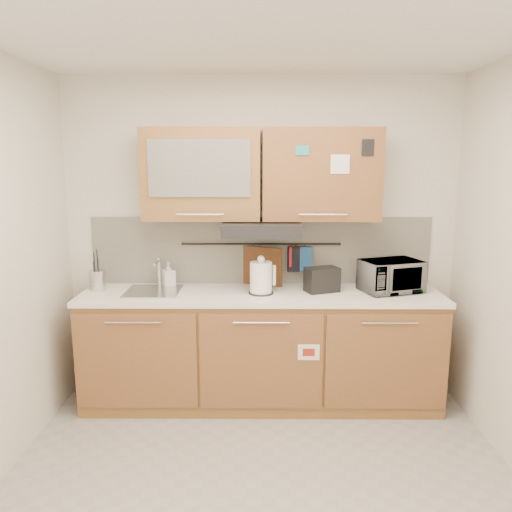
{
  "coord_description": "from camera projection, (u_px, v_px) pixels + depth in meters",
  "views": [
    {
      "loc": [
        -0.01,
        -2.59,
        1.95
      ],
      "look_at": [
        -0.04,
        1.05,
        1.24
      ],
      "focal_mm": 35.0,
      "sensor_mm": 36.0,
      "label": 1
    }
  ],
  "objects": [
    {
      "name": "wall_back",
      "position": [
        261.0,
        238.0,
        4.14
      ],
      "size": [
        3.2,
        0.0,
        3.2
      ],
      "primitive_type": "plane",
      "rotation": [
        1.57,
        0.0,
        0.0
      ],
      "color": "silver",
      "rests_on": "ground"
    },
    {
      "name": "ceiling",
      "position": [
        263.0,
        22.0,
        2.42
      ],
      "size": [
        3.2,
        3.2,
        0.0
      ],
      "primitive_type": "plane",
      "rotation": [
        3.14,
        0.0,
        0.0
      ],
      "color": "white",
      "rests_on": "wall_back"
    },
    {
      "name": "sink",
      "position": [
        154.0,
        291.0,
        3.93
      ],
      "size": [
        0.42,
        0.4,
        0.26
      ],
      "color": "silver",
      "rests_on": "countertop"
    },
    {
      "name": "kettle",
      "position": [
        261.0,
        278.0,
        3.86
      ],
      "size": [
        0.23,
        0.22,
        0.3
      ],
      "rotation": [
        0.0,
        0.0,
        0.41
      ],
      "color": "white",
      "rests_on": "countertop"
    },
    {
      "name": "range_hood",
      "position": [
        261.0,
        228.0,
        3.87
      ],
      "size": [
        0.6,
        0.46,
        0.1
      ],
      "primitive_type": "cube",
      "color": "black",
      "rests_on": "upper_cabinets"
    },
    {
      "name": "floor",
      "position": [
        261.0,
        498.0,
        2.92
      ],
      "size": [
        3.2,
        3.2,
        0.0
      ],
      "primitive_type": "plane",
      "color": "#9E9993",
      "rests_on": "ground"
    },
    {
      "name": "cutting_board",
      "position": [
        260.0,
        275.0,
        4.13
      ],
      "size": [
        0.37,
        0.17,
        0.47
      ],
      "primitive_type": "cube",
      "rotation": [
        0.0,
        0.0,
        -0.4
      ],
      "color": "brown",
      "rests_on": "utensil_rail"
    },
    {
      "name": "upper_cabinets",
      "position": [
        261.0,
        174.0,
        3.87
      ],
      "size": [
        1.82,
        0.37,
        0.7
      ],
      "color": "#A5773A",
      "rests_on": "wall_back"
    },
    {
      "name": "utensil_crock",
      "position": [
        98.0,
        280.0,
        3.96
      ],
      "size": [
        0.14,
        0.14,
        0.33
      ],
      "rotation": [
        0.0,
        0.0,
        -0.07
      ],
      "color": "silver",
      "rests_on": "countertop"
    },
    {
      "name": "pot_holder",
      "position": [
        296.0,
        257.0,
        4.1
      ],
      "size": [
        0.13,
        0.06,
        0.16
      ],
      "primitive_type": "cube",
      "rotation": [
        0.0,
        0.0,
        0.34
      ],
      "color": "red",
      "rests_on": "utensil_rail"
    },
    {
      "name": "utensil_rail",
      "position": [
        261.0,
        244.0,
        4.1
      ],
      "size": [
        1.3,
        0.02,
        0.02
      ],
      "primitive_type": "cylinder",
      "rotation": [
        0.0,
        1.57,
        0.0
      ],
      "color": "black",
      "rests_on": "backsplash"
    },
    {
      "name": "soap_bottle",
      "position": [
        169.0,
        274.0,
        4.08
      ],
      "size": [
        0.13,
        0.13,
        0.2
      ],
      "primitive_type": "imported",
      "rotation": [
        0.0,
        0.0,
        0.53
      ],
      "color": "#999999",
      "rests_on": "countertop"
    },
    {
      "name": "microwave",
      "position": [
        391.0,
        276.0,
        3.91
      ],
      "size": [
        0.52,
        0.43,
        0.25
      ],
      "primitive_type": "imported",
      "rotation": [
        0.0,
        0.0,
        0.33
      ],
      "color": "#999999",
      "rests_on": "countertop"
    },
    {
      "name": "countertop",
      "position": [
        261.0,
        295.0,
        3.91
      ],
      "size": [
        2.82,
        0.62,
        0.04
      ],
      "primitive_type": "cube",
      "color": "white",
      "rests_on": "base_cabinet"
    },
    {
      "name": "dark_pouch",
      "position": [
        296.0,
        259.0,
        4.11
      ],
      "size": [
        0.13,
        0.06,
        0.21
      ],
      "primitive_type": "cube",
      "rotation": [
        0.0,
        0.0,
        0.16
      ],
      "color": "black",
      "rests_on": "utensil_rail"
    },
    {
      "name": "backsplash",
      "position": [
        261.0,
        250.0,
        4.15
      ],
      "size": [
        2.8,
        0.02,
        0.56
      ],
      "primitive_type": "cube",
      "color": "silver",
      "rests_on": "countertop"
    },
    {
      "name": "base_cabinet",
      "position": [
        261.0,
        354.0,
        4.01
      ],
      "size": [
        2.8,
        0.64,
        0.88
      ],
      "color": "#A5773A",
      "rests_on": "floor"
    },
    {
      "name": "oven_mitt",
      "position": [
        305.0,
        259.0,
        4.1
      ],
      "size": [
        0.12,
        0.04,
        0.2
      ],
      "primitive_type": "cube",
      "rotation": [
        0.0,
        0.0,
        -0.04
      ],
      "color": "#1F5390",
      "rests_on": "utensil_rail"
    },
    {
      "name": "toaster",
      "position": [
        322.0,
        279.0,
        3.92
      ],
      "size": [
        0.29,
        0.23,
        0.19
      ],
      "rotation": [
        0.0,
        0.0,
        0.36
      ],
      "color": "black",
      "rests_on": "countertop"
    }
  ]
}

